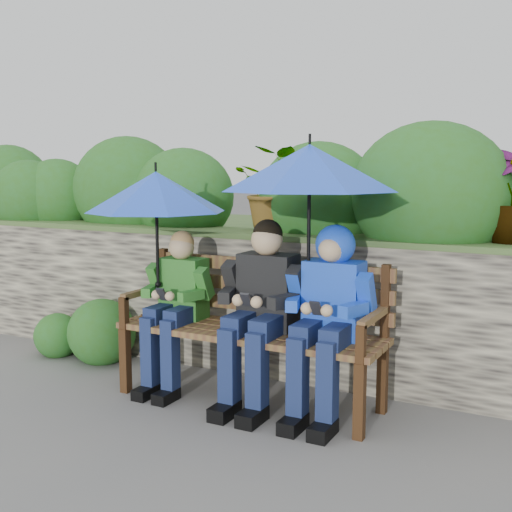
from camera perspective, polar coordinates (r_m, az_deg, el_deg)
The scene contains 8 objects.
ground at distance 4.13m, azimuth -0.66°, elevation -13.36°, with size 60.00×60.00×0.00m, color #5E5E5E.
garden_backdrop at distance 5.38m, azimuth 6.10°, elevation -1.04°, with size 8.00×2.86×1.84m.
park_bench at distance 4.14m, azimuth -0.18°, elevation -5.69°, with size 1.74×0.51×0.92m.
boy_left at distance 4.33m, azimuth -7.12°, elevation -3.95°, with size 0.46×0.53×1.07m.
boy_middle at distance 3.99m, azimuth 0.42°, elevation -4.30°, with size 0.53×0.62×1.17m.
boy_right at distance 3.82m, azimuth 6.45°, elevation -4.34°, with size 0.52×0.63×1.16m.
umbrella_left at distance 4.30m, azimuth -8.87°, elevation 5.65°, with size 0.93×0.93×0.84m.
umbrella_right at distance 3.82m, azimuth 4.78°, elevation 7.83°, with size 1.07×1.07×0.98m.
Camera 1 is at (1.82, -3.39, 1.50)m, focal length 45.00 mm.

